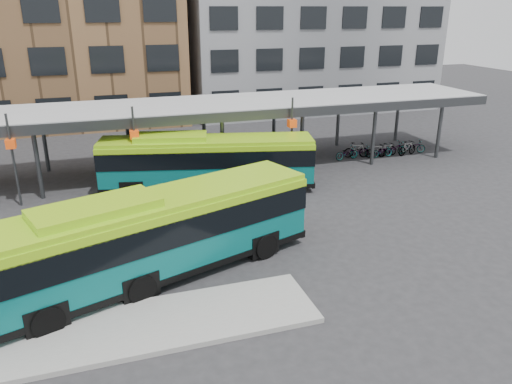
# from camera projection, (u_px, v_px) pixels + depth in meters

# --- Properties ---
(ground) EXTENTS (120.00, 120.00, 0.00)m
(ground) POSITION_uv_depth(u_px,v_px,m) (241.00, 266.00, 19.79)
(ground) COLOR #28282B
(ground) RESTS_ON ground
(boarding_island) EXTENTS (14.00, 3.00, 0.18)m
(boarding_island) POSITION_uv_depth(u_px,v_px,m) (99.00, 334.00, 15.49)
(boarding_island) COLOR gray
(boarding_island) RESTS_ON ground
(canopy) EXTENTS (40.00, 6.53, 4.80)m
(canopy) POSITION_uv_depth(u_px,v_px,m) (179.00, 109.00, 29.89)
(canopy) COLOR #999B9E
(canopy) RESTS_ON ground
(building_grey) EXTENTS (24.00, 14.00, 20.00)m
(building_grey) POSITION_uv_depth(u_px,v_px,m) (303.00, 4.00, 49.50)
(building_grey) COLOR slate
(building_grey) RESTS_ON ground
(bus_front) EXTENTS (12.78, 6.68, 3.47)m
(bus_front) POSITION_uv_depth(u_px,v_px,m) (154.00, 234.00, 18.36)
(bus_front) COLOR #085B5B
(bus_front) RESTS_ON ground
(bus_rear) EXTENTS (11.89, 5.08, 3.21)m
(bus_rear) POSITION_uv_depth(u_px,v_px,m) (206.00, 161.00, 27.57)
(bus_rear) COLOR #085B5B
(bus_rear) RESTS_ON ground
(bike_rack) EXTENTS (7.04, 1.42, 1.06)m
(bike_rack) POSITION_uv_depth(u_px,v_px,m) (381.00, 150.00, 34.19)
(bike_rack) COLOR slate
(bike_rack) RESTS_ON ground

